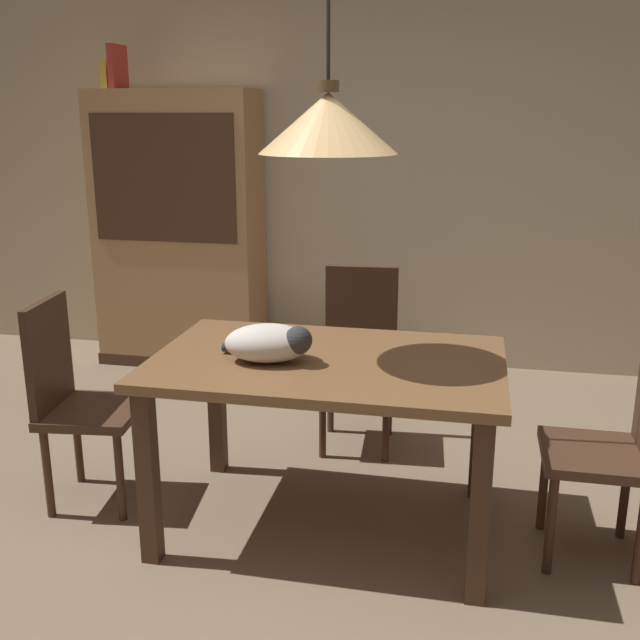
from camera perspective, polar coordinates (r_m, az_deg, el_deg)
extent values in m
plane|color=#847056|center=(2.99, -3.30, -18.80)|extent=(10.00, 10.00, 0.00)
cube|color=beige|center=(5.08, 4.41, 12.86)|extent=(6.40, 0.10, 2.90)
cube|color=brown|center=(2.96, 0.58, -3.34)|extent=(1.40, 0.90, 0.04)
cube|color=#472D1E|center=(2.95, -13.17, -11.79)|extent=(0.07, 0.07, 0.71)
cube|color=#472D1E|center=(2.71, 12.25, -14.34)|extent=(0.07, 0.07, 0.71)
cube|color=#472D1E|center=(3.60, -7.99, -6.32)|extent=(0.07, 0.07, 0.71)
cube|color=#472D1E|center=(3.41, 12.26, -7.84)|extent=(0.07, 0.07, 0.71)
cube|color=#472D1E|center=(3.80, 2.93, -3.78)|extent=(0.43, 0.43, 0.04)
cube|color=#40291B|center=(3.89, 3.23, 0.71)|extent=(0.38, 0.06, 0.48)
cylinder|color=#472D1E|center=(3.75, 0.20, -7.72)|extent=(0.04, 0.04, 0.41)
cylinder|color=#472D1E|center=(3.72, 5.13, -7.96)|extent=(0.04, 0.04, 0.41)
cylinder|color=#472D1E|center=(4.04, 0.83, -5.94)|extent=(0.04, 0.04, 0.41)
cylinder|color=#472D1E|center=(4.02, 5.38, -6.15)|extent=(0.04, 0.04, 0.41)
cube|color=#472D1E|center=(3.06, 20.52, -9.77)|extent=(0.40, 0.40, 0.04)
cylinder|color=#472D1E|center=(3.28, 16.93, -12.06)|extent=(0.04, 0.04, 0.41)
cylinder|color=#472D1E|center=(3.00, 17.42, -14.86)|extent=(0.04, 0.04, 0.41)
cylinder|color=#472D1E|center=(3.33, 22.54, -12.19)|extent=(0.04, 0.04, 0.41)
cube|color=#472D1E|center=(3.41, -17.12, -6.78)|extent=(0.44, 0.44, 0.04)
cube|color=#40291B|center=(3.40, -20.29, -2.50)|extent=(0.08, 0.38, 0.48)
cylinder|color=#472D1E|center=(3.31, -15.22, -11.60)|extent=(0.04, 0.04, 0.41)
cylinder|color=#472D1E|center=(3.59, -13.48, -9.32)|extent=(0.04, 0.04, 0.41)
cylinder|color=#472D1E|center=(3.43, -20.34, -11.06)|extent=(0.04, 0.04, 0.41)
cylinder|color=#472D1E|center=(3.70, -18.25, -8.92)|extent=(0.04, 0.04, 0.41)
ellipsoid|color=silver|center=(2.90, -4.05, -1.78)|extent=(0.38, 0.29, 0.15)
sphere|color=#333338|center=(2.84, -1.70, -1.57)|extent=(0.11, 0.11, 0.11)
cylinder|color=#333338|center=(3.00, -5.91, -2.21)|extent=(0.18, 0.04, 0.04)
cone|color=#E5B775|center=(2.80, 0.63, 14.99)|extent=(0.52, 0.52, 0.22)
cylinder|color=#513D23|center=(2.80, 0.64, 17.65)|extent=(0.08, 0.08, 0.04)
cube|color=tan|center=(5.15, -10.82, 6.80)|extent=(1.10, 0.44, 1.85)
cube|color=#472D1E|center=(4.90, -12.05, 10.66)|extent=(0.97, 0.01, 0.81)
cube|color=#472D1E|center=(5.35, -10.34, -2.60)|extent=(1.12, 0.45, 0.08)
cube|color=gold|center=(5.28, -15.92, 17.76)|extent=(0.04, 0.20, 0.18)
cube|color=#B73833|center=(5.26, -15.38, 18.36)|extent=(0.04, 0.22, 0.28)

